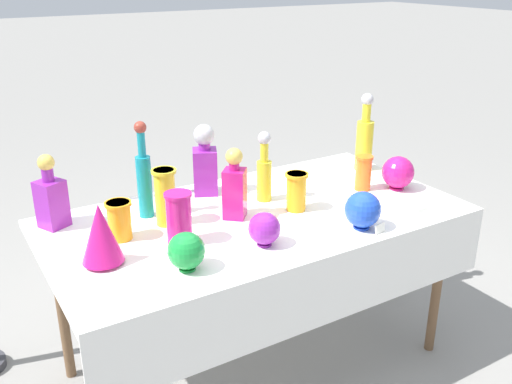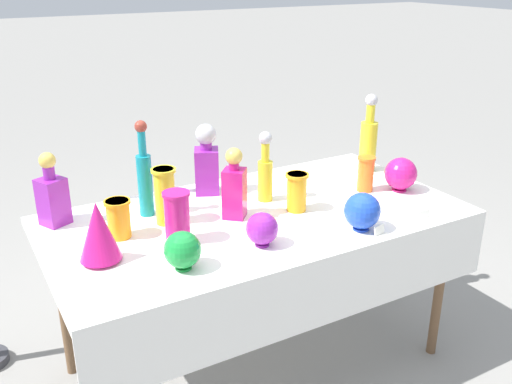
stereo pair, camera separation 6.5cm
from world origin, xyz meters
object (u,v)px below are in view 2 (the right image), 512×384
(tall_bottle_0, at_px, (145,176))
(round_bowl_3, at_px, (362,211))
(tall_bottle_2, at_px, (368,140))
(square_decanter_2, at_px, (234,186))
(square_decanter_1, at_px, (52,195))
(slender_vase_1, at_px, (177,216))
(square_decanter_0, at_px, (207,161))
(slender_vase_0, at_px, (297,191))
(round_bowl_0, at_px, (401,174))
(round_bowl_1, at_px, (262,229))
(fluted_vase_0, at_px, (98,231))
(slender_vase_4, at_px, (366,173))
(tall_bottle_1, at_px, (265,171))
(round_bowl_2, at_px, (183,250))
(slender_vase_2, at_px, (118,217))
(slender_vase_3, at_px, (165,194))

(tall_bottle_0, height_order, round_bowl_3, tall_bottle_0)
(tall_bottle_2, relative_size, square_decanter_2, 1.31)
(square_decanter_1, xyz_separation_m, slender_vase_1, (0.37, -0.40, -0.02))
(square_decanter_0, height_order, slender_vase_0, square_decanter_0)
(round_bowl_0, bearing_deg, round_bowl_1, -168.67)
(square_decanter_0, bearing_deg, fluted_vase_0, -145.82)
(slender_vase_4, height_order, round_bowl_0, slender_vase_4)
(square_decanter_0, height_order, square_decanter_1, square_decanter_0)
(round_bowl_1, bearing_deg, square_decanter_0, 85.34)
(square_decanter_0, relative_size, square_decanter_1, 1.07)
(tall_bottle_1, xyz_separation_m, round_bowl_2, (-0.56, -0.39, -0.07))
(slender_vase_4, relative_size, fluted_vase_0, 0.72)
(square_decanter_2, distance_m, slender_vase_2, 0.48)
(slender_vase_1, bearing_deg, slender_vase_2, 140.07)
(slender_vase_1, bearing_deg, slender_vase_0, 3.16)
(tall_bottle_1, height_order, fluted_vase_0, tall_bottle_1)
(tall_bottle_1, xyz_separation_m, slender_vase_4, (0.46, -0.13, -0.05))
(round_bowl_0, bearing_deg, slender_vase_3, 169.58)
(square_decanter_0, bearing_deg, round_bowl_1, -94.66)
(fluted_vase_0, height_order, round_bowl_1, fluted_vase_0)
(slender_vase_4, bearing_deg, round_bowl_3, -131.40)
(fluted_vase_0, distance_m, round_bowl_3, 1.00)
(slender_vase_3, bearing_deg, tall_bottle_0, 108.79)
(fluted_vase_0, relative_size, round_bowl_3, 1.48)
(tall_bottle_0, relative_size, square_decanter_2, 1.35)
(square_decanter_2, xyz_separation_m, slender_vase_0, (0.26, -0.07, -0.05))
(tall_bottle_0, height_order, fluted_vase_0, tall_bottle_0)
(slender_vase_0, xyz_separation_m, slender_vase_3, (-0.53, 0.15, 0.03))
(square_decanter_1, xyz_separation_m, fluted_vase_0, (0.08, -0.41, -0.01))
(square_decanter_1, height_order, slender_vase_3, square_decanter_1)
(slender_vase_0, bearing_deg, round_bowl_2, -159.58)
(square_decanter_1, relative_size, round_bowl_0, 1.92)
(tall_bottle_0, xyz_separation_m, round_bowl_1, (0.28, -0.48, -0.10))
(slender_vase_4, bearing_deg, slender_vase_0, -175.14)
(square_decanter_0, xyz_separation_m, slender_vase_3, (-0.29, -0.22, -0.03))
(slender_vase_2, bearing_deg, slender_vase_4, -4.32)
(slender_vase_3, bearing_deg, slender_vase_2, -170.44)
(slender_vase_0, distance_m, slender_vase_3, 0.55)
(tall_bottle_2, height_order, slender_vase_3, tall_bottle_2)
(slender_vase_2, bearing_deg, tall_bottle_1, 3.76)
(tall_bottle_1, height_order, round_bowl_2, tall_bottle_1)
(slender_vase_4, height_order, round_bowl_3, slender_vase_4)
(square_decanter_1, distance_m, slender_vase_1, 0.54)
(tall_bottle_0, xyz_separation_m, square_decanter_1, (-0.35, 0.10, -0.05))
(slender_vase_3, xyz_separation_m, slender_vase_4, (0.93, -0.12, -0.04))
(fluted_vase_0, bearing_deg, round_bowl_0, -0.23)
(square_decanter_2, relative_size, slender_vase_3, 1.29)
(square_decanter_0, bearing_deg, square_decanter_1, -179.52)
(slender_vase_1, xyz_separation_m, slender_vase_4, (0.96, 0.06, -0.02))
(slender_vase_2, height_order, round_bowl_1, slender_vase_2)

